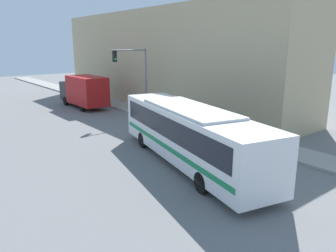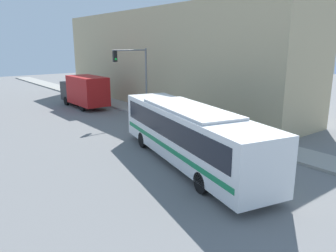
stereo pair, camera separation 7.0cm
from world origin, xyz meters
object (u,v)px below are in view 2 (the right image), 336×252
(delivery_truck, at_px, (84,91))
(fire_hydrant, at_px, (213,128))
(parking_meter, at_px, (183,113))
(traffic_light_pole, at_px, (136,70))
(city_bus, at_px, (189,132))

(delivery_truck, bearing_deg, fire_hydrant, -80.20)
(fire_hydrant, xyz_separation_m, parking_meter, (-0.00, 3.20, 0.49))
(fire_hydrant, height_order, traffic_light_pole, traffic_light_pole)
(city_bus, distance_m, parking_meter, 8.23)
(delivery_truck, xyz_separation_m, traffic_light_pole, (1.67, -6.81, 2.32))
(fire_hydrant, distance_m, traffic_light_pole, 9.00)
(delivery_truck, relative_size, parking_meter, 5.31)
(traffic_light_pole, height_order, parking_meter, traffic_light_pole)
(fire_hydrant, relative_size, parking_meter, 0.59)
(parking_meter, bearing_deg, traffic_light_pole, 100.44)
(traffic_light_pole, bearing_deg, parking_meter, -79.56)
(city_bus, xyz_separation_m, traffic_light_pole, (4.18, 11.46, 2.25))
(fire_hydrant, relative_size, traffic_light_pole, 0.13)
(fire_hydrant, bearing_deg, city_bus, -147.83)
(city_bus, distance_m, traffic_light_pole, 12.40)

